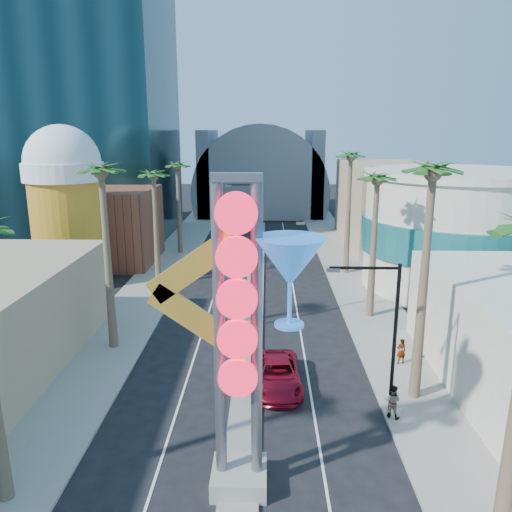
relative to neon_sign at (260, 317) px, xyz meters
The scene contains 22 objects.
sidewalk_west 34.43m from the neon_sign, 107.85° to the left, with size 5.00×100.00×0.15m, color gray.
sidewalk_east 33.97m from the neon_sign, 74.84° to the left, with size 5.00×100.00×0.15m, color gray.
median 35.79m from the neon_sign, 91.33° to the left, with size 1.60×84.00×0.15m, color gray.
hotel_tower 56.91m from the neon_sign, 114.95° to the left, with size 20.00×20.00×50.00m, color black.
brick_filler_west 39.01m from the neon_sign, 115.64° to the left, with size 10.00×10.00×8.00m, color brown.
filler_east 47.58m from the neon_sign, 71.37° to the left, with size 10.00×20.00×10.00m, color tan.
beer_mug 32.39m from the neon_sign, 123.38° to the left, with size 7.00×7.00×14.50m.
turquoise_building 32.10m from the neon_sign, 57.56° to the left, with size 16.60×16.60×10.60m.
canopy 69.11m from the neon_sign, 90.68° to the left, with size 22.00×16.00×22.00m.
neon_sign is the anchor object (origin of this frame).
streetlight_0 17.21m from the neon_sign, 90.90° to the left, with size 3.79×0.25×8.00m.
streetlight_1 41.13m from the neon_sign, 91.90° to the left, with size 3.79×0.25×8.00m.
streetlight_2 8.15m from the neon_sign, 40.46° to the left, with size 3.45×0.25×8.00m.
palm_1 16.70m from the neon_sign, 126.98° to the left, with size 2.40×2.40×12.70m.
palm_2 28.85m from the neon_sign, 109.95° to the left, with size 2.40×2.40×11.20m.
palm_3 40.31m from the neon_sign, 104.11° to the left, with size 2.40×2.40×11.20m.
palm_5 11.50m from the neon_sign, 40.70° to the left, with size 2.40×2.40×13.20m.
palm_6 20.89m from the neon_sign, 66.74° to the left, with size 2.40×2.40×11.70m.
palm_7 32.29m from the neon_sign, 75.23° to the left, with size 2.40×2.40×12.70m.
red_pickup 10.43m from the neon_sign, 83.85° to the left, with size 2.57×5.56×1.55m, color maroon.
pedestrian_a 15.16m from the neon_sign, 52.17° to the left, with size 0.59×0.38×1.61m, color gray.
pedestrian_b 10.33m from the neon_sign, 37.53° to the left, with size 0.82×0.64×1.70m, color gray.
Camera 1 is at (1.05, -14.26, 13.96)m, focal length 35.00 mm.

